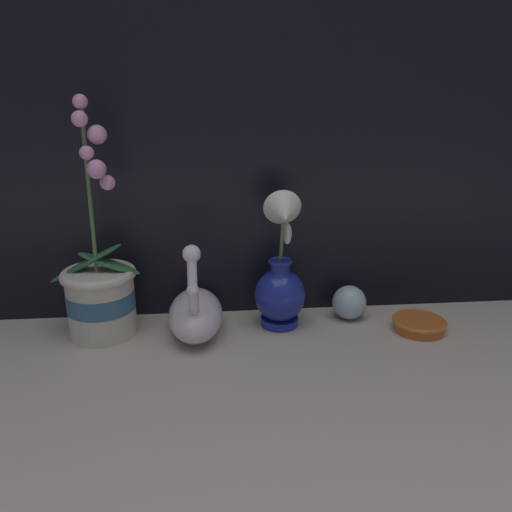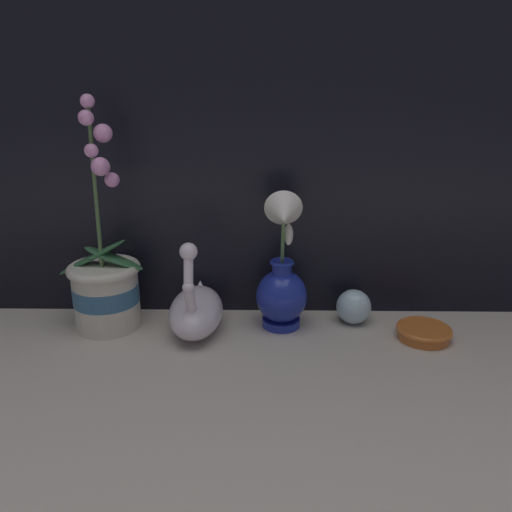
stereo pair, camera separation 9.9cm
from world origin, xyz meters
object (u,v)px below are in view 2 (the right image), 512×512
swan_figurine (196,309)px  blue_vase (282,284)px  glass_sphere (354,307)px  orchid_potted_plant (106,285)px  amber_dish (424,332)px

swan_figurine → blue_vase: size_ratio=0.72×
glass_sphere → swan_figurine: bearing=-172.7°
orchid_potted_plant → amber_dish: 0.66m
swan_figurine → amber_dish: size_ratio=1.93×
swan_figurine → glass_sphere: size_ratio=2.86×
glass_sphere → blue_vase: bearing=-171.5°
orchid_potted_plant → swan_figurine: 0.20m
amber_dish → orchid_potted_plant: bearing=176.0°
orchid_potted_plant → amber_dish: bearing=-4.0°
swan_figurine → amber_dish: bearing=-3.4°
blue_vase → amber_dish: 0.30m
orchid_potted_plant → glass_sphere: size_ratio=6.34×
blue_vase → amber_dish: blue_vase is taller
swan_figurine → orchid_potted_plant: bearing=174.4°
orchid_potted_plant → glass_sphere: bearing=2.7°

